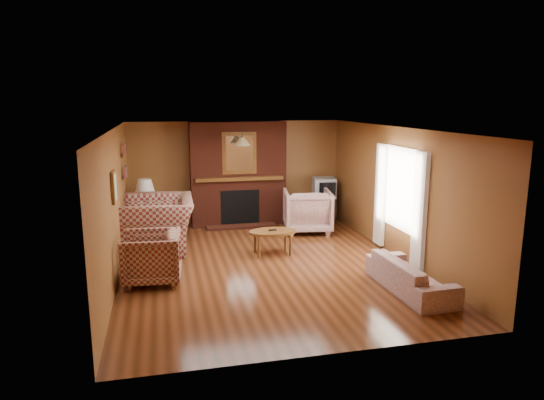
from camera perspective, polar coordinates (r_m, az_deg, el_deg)
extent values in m
plane|color=#43210E|center=(8.74, -0.81, -7.52)|extent=(6.50, 6.50, 0.00)
plane|color=silver|center=(8.27, -0.86, 8.40)|extent=(6.50, 6.50, 0.00)
plane|color=brown|center=(11.58, -4.22, 3.30)|extent=(6.50, 0.00, 6.50)
plane|color=brown|center=(5.39, 6.47, -6.43)|extent=(6.50, 0.00, 6.50)
plane|color=brown|center=(8.28, -18.01, -0.55)|extent=(0.00, 6.50, 6.50)
plane|color=brown|center=(9.27, 14.46, 0.89)|extent=(0.00, 6.50, 6.50)
cube|color=#541E12|center=(11.33, -4.02, 3.13)|extent=(2.20, 0.50, 2.40)
cube|color=black|center=(11.24, -3.79, -0.82)|extent=(0.90, 0.06, 0.80)
cube|color=#541E12|center=(11.18, -3.62, -3.11)|extent=(1.60, 0.35, 0.06)
cube|color=brown|center=(11.08, -3.80, 2.52)|extent=(2.00, 0.18, 0.08)
cube|color=brown|center=(11.03, -3.87, 5.52)|extent=(0.78, 0.05, 0.95)
cube|color=white|center=(11.01, -3.84, 5.50)|extent=(0.62, 0.02, 0.80)
cube|color=beige|center=(8.45, 16.98, -1.30)|extent=(0.08, 0.35, 2.00)
cube|color=beige|center=(9.75, 12.63, 0.60)|extent=(0.08, 0.35, 2.00)
cube|color=white|center=(9.06, 14.96, 1.28)|extent=(0.03, 1.10, 1.50)
cube|color=brown|center=(10.12, -17.00, 2.49)|extent=(0.06, 0.55, 0.04)
cube|color=brown|center=(10.06, -17.15, 5.02)|extent=(0.06, 0.55, 0.04)
cube|color=brown|center=(7.92, -18.13, 1.49)|extent=(0.04, 0.40, 0.50)
cube|color=beige|center=(7.92, -17.95, 1.50)|extent=(0.01, 0.32, 0.42)
cylinder|color=black|center=(10.54, -3.50, 8.08)|extent=(0.01, 0.01, 0.35)
cone|color=tan|center=(10.55, -3.49, 6.89)|extent=(0.36, 0.36, 0.18)
imported|color=maroon|center=(9.72, -13.27, -2.73)|extent=(1.40, 1.59, 1.01)
imported|color=maroon|center=(8.01, -13.98, -6.58)|extent=(0.97, 0.95, 0.82)
imported|color=#C3B797|center=(7.77, 15.98, -8.51)|extent=(0.74, 1.74, 0.50)
imported|color=#C3B797|center=(10.76, 4.19, -1.27)|extent=(1.17, 1.19, 0.94)
ellipsoid|color=brown|center=(9.14, 0.06, -3.76)|extent=(0.90, 0.56, 0.05)
cube|color=black|center=(9.13, 0.06, -3.56)|extent=(0.15, 0.05, 0.02)
cylinder|color=brown|center=(9.44, 1.60, -4.73)|extent=(0.05, 0.05, 0.42)
cylinder|color=brown|center=(9.32, -2.00, -4.96)|extent=(0.05, 0.05, 0.42)
cylinder|color=brown|center=(9.11, 2.17, -5.35)|extent=(0.05, 0.05, 0.42)
cylinder|color=brown|center=(8.98, -1.56, -5.60)|extent=(0.05, 0.05, 0.42)
cube|color=brown|center=(10.85, -14.53, -2.61)|extent=(0.43, 0.43, 0.54)
sphere|color=silver|center=(10.75, -14.64, -0.35)|extent=(0.33, 0.33, 0.33)
cylinder|color=black|center=(10.71, -14.70, 0.63)|extent=(0.03, 0.03, 0.10)
cone|color=white|center=(10.68, -14.75, 1.62)|extent=(0.42, 0.42, 0.29)
cube|color=black|center=(11.80, 6.08, -1.07)|extent=(0.58, 0.53, 0.58)
cube|color=#A7AAAE|center=(11.69, 6.13, 1.46)|extent=(0.58, 0.57, 0.47)
cube|color=black|center=(11.45, 6.55, 1.24)|extent=(0.39, 0.08, 0.34)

